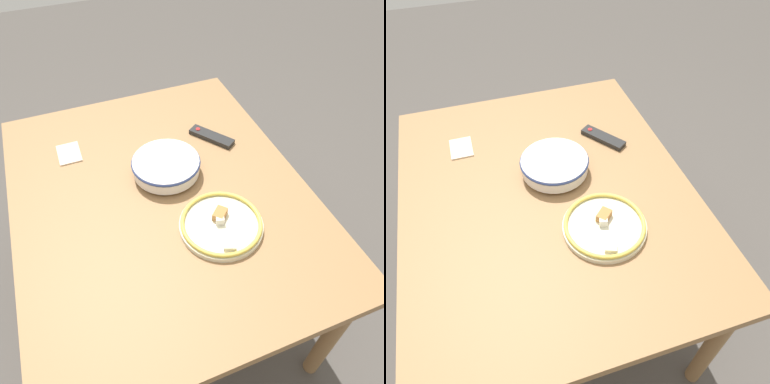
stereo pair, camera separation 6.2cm
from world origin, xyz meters
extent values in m
plane|color=#4C4742|center=(0.00, 0.00, 0.00)|extent=(8.00, 8.00, 0.00)
cube|color=olive|center=(0.00, 0.00, 0.71)|extent=(1.31, 1.05, 0.04)
cylinder|color=olive|center=(-0.58, -0.45, 0.35)|extent=(0.06, 0.06, 0.69)
cylinder|color=olive|center=(-0.58, 0.45, 0.35)|extent=(0.06, 0.06, 0.69)
cylinder|color=olive|center=(0.58, 0.45, 0.35)|extent=(0.06, 0.06, 0.69)
cylinder|color=silver|center=(-0.08, 0.05, 0.74)|extent=(0.11, 0.11, 0.01)
cylinder|color=silver|center=(-0.08, 0.05, 0.77)|extent=(0.25, 0.25, 0.06)
cylinder|color=#9E4C1E|center=(-0.08, 0.05, 0.77)|extent=(0.23, 0.23, 0.05)
torus|color=navy|center=(-0.08, 0.05, 0.79)|extent=(0.26, 0.26, 0.01)
cylinder|color=beige|center=(0.23, 0.14, 0.74)|extent=(0.28, 0.28, 0.02)
torus|color=gold|center=(0.23, 0.14, 0.76)|extent=(0.27, 0.27, 0.01)
cube|color=#B2753D|center=(0.20, 0.15, 0.76)|extent=(0.06, 0.06, 0.03)
cube|color=silver|center=(0.21, 0.14, 0.76)|extent=(0.06, 0.04, 0.03)
cube|color=silver|center=(0.32, 0.13, 0.76)|extent=(0.05, 0.05, 0.02)
cube|color=black|center=(-0.21, 0.30, 0.74)|extent=(0.19, 0.16, 0.02)
cylinder|color=red|center=(-0.27, 0.26, 0.75)|extent=(0.02, 0.02, 0.00)
cube|color=beige|center=(-0.34, -0.28, 0.73)|extent=(0.13, 0.09, 0.01)
camera|label=1|loc=(0.91, -0.24, 1.74)|focal=35.00mm
camera|label=2|loc=(0.93, -0.18, 1.74)|focal=35.00mm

